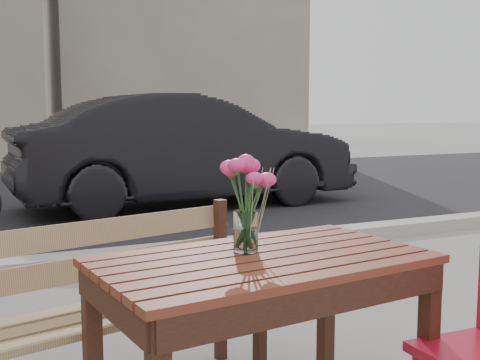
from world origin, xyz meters
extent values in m
cube|color=black|center=(0.00, 7.00, 0.00)|extent=(30.00, 8.00, 0.00)
cube|color=#9A9791|center=(0.00, 3.00, 0.06)|extent=(30.00, 0.25, 0.12)
cube|color=slate|center=(5.00, 15.00, 3.00)|extent=(7.00, 3.00, 6.00)
cube|color=brown|center=(0.17, 0.18, 0.71)|extent=(1.24, 0.81, 0.03)
cube|color=black|center=(0.74, -0.05, 0.35)|extent=(0.06, 0.06, 0.69)
cube|color=black|center=(-0.39, 0.41, 0.35)|extent=(0.06, 0.06, 0.69)
cube|color=black|center=(0.67, 0.53, 0.35)|extent=(0.06, 0.06, 0.69)
cube|color=#91704B|center=(-0.21, 0.68, 0.42)|extent=(1.37, 0.65, 0.03)
cube|color=#91704B|center=(-0.25, 0.87, 0.64)|extent=(1.30, 0.33, 0.36)
cube|color=black|center=(0.42, 0.67, 0.22)|extent=(0.06, 0.06, 0.44)
cube|color=black|center=(0.35, 0.96, 0.40)|extent=(0.06, 0.06, 0.80)
cylinder|color=white|center=(0.15, 0.27, 0.80)|extent=(0.09, 0.09, 0.15)
cylinder|color=#2F6130|center=(0.15, 0.27, 0.87)|extent=(0.05, 0.05, 0.30)
imported|color=black|center=(1.82, 5.58, 0.71)|extent=(4.35, 1.62, 1.42)
camera|label=1|loc=(-0.78, -1.68, 1.24)|focal=45.00mm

